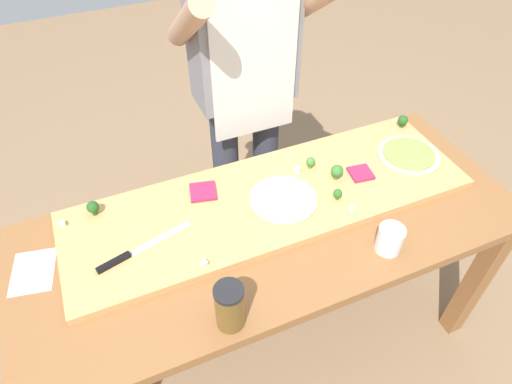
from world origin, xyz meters
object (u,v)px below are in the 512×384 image
at_px(pizza_whole_pesto_green, 409,155).
at_px(cheese_crumble_c, 352,209).
at_px(pizza_slice_near_right, 361,173).
at_px(recipe_note, 33,272).
at_px(broccoli_floret_back_left, 93,207).
at_px(chefs_knife, 132,253).
at_px(broccoli_floret_back_mid, 403,121).
at_px(pizza_slice_far_left, 203,192).
at_px(cheese_crumble_d, 204,264).
at_px(broccoli_floret_front_left, 338,195).
at_px(pizza_whole_white_garlic, 283,199).
at_px(prep_table, 272,244).
at_px(cheese_crumble_b, 62,224).
at_px(sauce_jar, 230,306).
at_px(broccoli_floret_center_right, 337,171).
at_px(broccoli_floret_front_right, 311,162).
at_px(cook_center, 245,76).
at_px(flour_cup, 389,240).
at_px(cheese_crumble_a, 297,170).

distance_m(pizza_whole_pesto_green, cheese_crumble_c, 0.39).
bearing_deg(pizza_slice_near_right, recipe_note, 177.99).
bearing_deg(pizza_slice_near_right, pizza_whole_pesto_green, 4.43).
relative_size(pizza_slice_near_right, broccoli_floret_back_left, 1.47).
height_order(chefs_knife, broccoli_floret_back_mid, broccoli_floret_back_mid).
bearing_deg(recipe_note, pizza_slice_far_left, 9.32).
bearing_deg(cheese_crumble_d, broccoli_floret_front_left, 9.33).
bearing_deg(chefs_knife, pizza_whole_white_garlic, 2.88).
height_order(prep_table, chefs_knife, chefs_knife).
distance_m(cheese_crumble_b, sauce_jar, 0.66).
height_order(pizza_slice_far_left, broccoli_floret_center_right, broccoli_floret_center_right).
bearing_deg(broccoli_floret_front_right, chefs_knife, -168.46).
relative_size(sauce_jar, recipe_note, 0.97).
bearing_deg(cook_center, cheese_crumble_b, -156.86).
xyz_separation_m(pizza_slice_near_right, flour_cup, (-0.09, -0.31, 0.01)).
relative_size(pizza_slice_far_left, cheese_crumble_c, 6.36).
xyz_separation_m(chefs_knife, pizza_whole_white_garlic, (0.54, 0.03, 0.00)).
bearing_deg(broccoli_floret_center_right, cheese_crumble_c, -100.98).
height_order(chefs_knife, flour_cup, flour_cup).
bearing_deg(flour_cup, broccoli_floret_front_left, 102.27).
relative_size(pizza_whole_white_garlic, broccoli_floret_center_right, 4.06).
bearing_deg(broccoli_floret_back_left, broccoli_floret_front_right, -5.55).
relative_size(broccoli_floret_back_mid, cook_center, 0.03).
bearing_deg(broccoli_floret_front_left, broccoli_floret_center_right, 62.82).
xyz_separation_m(pizza_whole_pesto_green, cheese_crumble_d, (-0.89, -0.18, 0.00)).
relative_size(pizza_slice_near_right, broccoli_floret_back_mid, 1.53).
xyz_separation_m(broccoli_floret_center_right, sauce_jar, (-0.56, -0.38, 0.02)).
height_order(cheese_crumble_a, flour_cup, flour_cup).
xyz_separation_m(prep_table, pizza_slice_far_left, (-0.18, 0.21, 0.14)).
height_order(broccoli_floret_front_left, recipe_note, broccoli_floret_front_left).
distance_m(prep_table, cheese_crumble_b, 0.71).
xyz_separation_m(pizza_whole_pesto_green, broccoli_floret_front_right, (-0.38, 0.09, 0.02)).
relative_size(pizza_slice_near_right, cheese_crumble_b, 4.23).
relative_size(broccoli_floret_back_mid, broccoli_floret_front_right, 1.13).
height_order(pizza_whole_pesto_green, cheese_crumble_c, pizza_whole_pesto_green).
distance_m(broccoli_floret_back_mid, cheese_crumble_c, 0.55).
relative_size(pizza_whole_white_garlic, flour_cup, 2.55).
bearing_deg(flour_cup, broccoli_floret_center_right, 90.12).
height_order(chefs_knife, broccoli_floret_center_right, broccoli_floret_center_right).
distance_m(broccoli_floret_back_left, cheese_crumble_c, 0.88).
bearing_deg(pizza_slice_near_right, chefs_knife, -177.62).
bearing_deg(broccoli_floret_front_right, broccoli_floret_center_right, -56.31).
bearing_deg(pizza_whole_white_garlic, pizza_slice_near_right, 1.55).
xyz_separation_m(pizza_slice_near_right, cheese_crumble_d, (-0.67, -0.16, 0.00)).
height_order(pizza_slice_far_left, cook_center, cook_center).
bearing_deg(prep_table, cook_center, 76.64).
height_order(pizza_slice_near_right, sauce_jar, sauce_jar).
relative_size(broccoli_floret_back_left, broccoli_floret_front_right, 1.18).
xyz_separation_m(broccoli_floret_back_mid, cheese_crumble_d, (-0.98, -0.35, -0.02)).
bearing_deg(sauce_jar, pizza_whole_white_garlic, 46.70).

